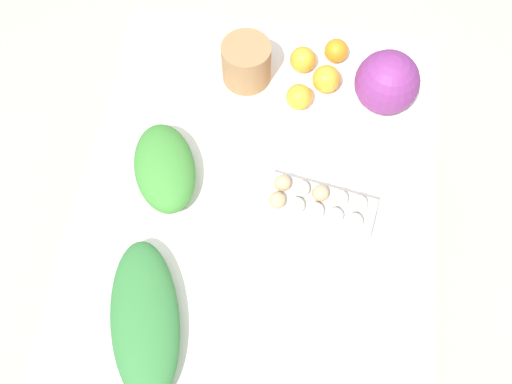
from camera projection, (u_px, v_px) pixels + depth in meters
ground_plane at (256, 281)px, 2.23m from camera, size 8.00×8.00×0.00m
dining_table at (256, 211)px, 1.64m from camera, size 1.25×0.96×0.76m
cabbage_purple at (387, 82)px, 1.61m from camera, size 0.18×0.18×0.18m
egg_carton at (317, 207)px, 1.49m from camera, size 0.16×0.31×0.09m
paper_bag at (246, 62)px, 1.67m from camera, size 0.15×0.15×0.13m
greens_bunch_dandelion at (165, 168)px, 1.53m from camera, size 0.32×0.25×0.10m
greens_bunch_scallion at (145, 319)px, 1.35m from camera, size 0.43×0.27×0.08m
orange_0 at (299, 97)px, 1.65m from camera, size 0.08×0.08×0.08m
orange_1 at (303, 60)px, 1.71m from camera, size 0.08×0.08×0.08m
orange_2 at (336, 51)px, 1.73m from camera, size 0.07×0.07×0.07m
orange_3 at (326, 79)px, 1.67m from camera, size 0.08×0.08×0.08m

